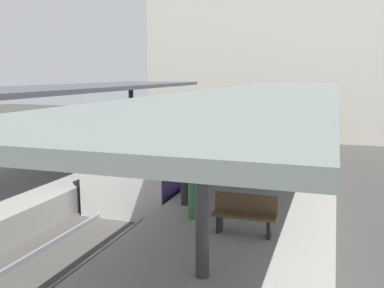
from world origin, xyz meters
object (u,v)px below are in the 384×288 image
at_px(litter_bin, 259,166).
at_px(platform_bench, 245,213).
at_px(platform_sign, 281,120).
at_px(passenger_near_bench, 186,171).
at_px(passenger_mid_platform, 194,180).
at_px(commuter_train, 185,141).

bearing_deg(litter_bin, platform_bench, -83.47).
xyz_separation_m(platform_sign, litter_bin, (-0.34, -3.15, -1.22)).
xyz_separation_m(litter_bin, passenger_near_bench, (-1.32, -3.64, 0.50)).
bearing_deg(platform_bench, platform_sign, 91.78).
height_order(platform_sign, passenger_mid_platform, platform_sign).
bearing_deg(passenger_mid_platform, platform_sign, 81.79).
height_order(platform_sign, passenger_near_bench, platform_sign).
bearing_deg(passenger_mid_platform, litter_bin, 80.37).
xyz_separation_m(commuter_train, passenger_near_bench, (2.16, -6.06, 0.18)).
relative_size(commuter_train, platform_bench, 8.23).
xyz_separation_m(commuter_train, platform_bench, (4.08, -7.65, -0.26)).
height_order(commuter_train, platform_sign, commuter_train).
bearing_deg(platform_bench, passenger_mid_platform, 155.38).
bearing_deg(commuter_train, litter_bin, -34.78).
bearing_deg(litter_bin, passenger_mid_platform, -99.63).
distance_m(commuter_train, litter_bin, 4.26).
relative_size(platform_bench, platform_sign, 0.63).
distance_m(platform_bench, passenger_mid_platform, 1.59).
xyz_separation_m(commuter_train, platform_sign, (3.82, 0.73, 0.90)).
height_order(platform_sign, litter_bin, platform_sign).
relative_size(platform_sign, passenger_near_bench, 1.27).
xyz_separation_m(platform_bench, litter_bin, (-0.60, 5.23, -0.06)).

